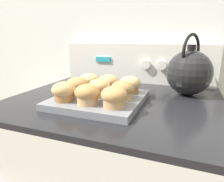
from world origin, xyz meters
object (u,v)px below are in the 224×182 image
muffin_r0_c1 (87,94)px  muffin_r2_c2 (130,85)px  muffin_r1_c1 (99,88)px  muffin_r2_c0 (89,81)px  muffin_r2_c1 (109,83)px  muffin_r1_c2 (123,90)px  muffin_pan (99,99)px  muffin_r0_c0 (64,91)px  muffin_r1_c0 (77,86)px  tea_kettle (189,72)px  muffin_r0_c2 (114,97)px

muffin_r0_c1 → muffin_r2_c2: 0.19m
muffin_r1_c1 → muffin_r2_c0: same height
muffin_r0_c1 → muffin_r2_c1: 0.17m
muffin_r1_c1 → muffin_r1_c2: (0.08, -0.00, 0.00)m
muffin_pan → muffin_r0_c0: (-0.09, -0.08, 0.04)m
muffin_r1_c2 → muffin_r0_c0: bearing=-154.1°
muffin_r0_c1 → muffin_r1_c2: same height
muffin_r0_c1 → muffin_r1_c0: same height
muffin_r0_c0 → muffin_r2_c0: bearing=88.3°
muffin_r1_c0 → muffin_r0_c0: bearing=-90.1°
muffin_r1_c2 → tea_kettle: size_ratio=0.33×
muffin_r1_c1 → muffin_r0_c1: bearing=-90.4°
muffin_r0_c0 → muffin_r0_c2: bearing=-0.0°
muffin_r1_c0 → tea_kettle: (0.37, 0.22, 0.04)m
muffin_r0_c2 → muffin_r1_c2: 0.08m
muffin_r1_c0 → muffin_r2_c0: size_ratio=1.00×
muffin_r1_c0 → muffin_r2_c1: same height
muffin_r0_c2 → muffin_r2_c1: same height
muffin_pan → muffin_r0_c0: muffin_r0_c0 is taller
muffin_r2_c1 → tea_kettle: bearing=25.3°
muffin_r0_c0 → muffin_r0_c1: bearing=-2.0°
muffin_r0_c2 → muffin_r1_c2: same height
muffin_r1_c1 → muffin_r2_c1: size_ratio=1.00×
muffin_pan → tea_kettle: tea_kettle is taller
muffin_r1_c1 → muffin_r2_c0: (-0.08, 0.08, 0.00)m
muffin_r1_c2 → muffin_r2_c0: (-0.16, 0.08, 0.00)m
muffin_r1_c0 → tea_kettle: size_ratio=0.33×
muffin_r1_c0 → muffin_r2_c0: bearing=86.9°
muffin_r1_c2 → muffin_r1_c0: bearing=-179.1°
muffin_pan → muffin_r2_c2: muffin_r2_c2 is taller
muffin_r1_c1 → muffin_r2_c1: bearing=89.9°
muffin_r1_c2 → muffin_r2_c1: (-0.08, 0.09, 0.00)m
muffin_r0_c2 → muffin_r1_c0: 0.19m
muffin_r0_c2 → muffin_r1_c0: bearing=154.9°
muffin_pan → muffin_r2_c2: bearing=44.7°
muffin_r1_c0 → muffin_r1_c2: 0.17m
muffin_r0_c0 → tea_kettle: (0.37, 0.30, 0.04)m
tea_kettle → muffin_pan: bearing=-142.2°
muffin_pan → muffin_r2_c0: (-0.08, 0.08, 0.04)m
muffin_r0_c0 → muffin_r0_c1: 0.08m
muffin_pan → muffin_r1_c1: (0.00, 0.00, 0.04)m
muffin_pan → muffin_r0_c1: size_ratio=3.77×
muffin_r2_c1 → muffin_r1_c2: bearing=-45.8°
muffin_r0_c1 → muffin_r1_c0: size_ratio=1.00×
muffin_r0_c1 → tea_kettle: tea_kettle is taller
muffin_r1_c1 → muffin_r2_c2: size_ratio=1.00×
muffin_r1_c0 → tea_kettle: bearing=31.1°
muffin_r0_c1 → tea_kettle: bearing=47.1°
muffin_r1_c2 → tea_kettle: bearing=47.8°
muffin_r2_c2 → muffin_pan: bearing=-135.3°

